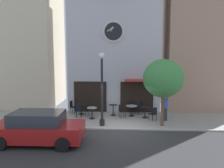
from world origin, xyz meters
TOP-DOWN VIEW (x-y plane):
  - ground_plane at (0.00, -1.32)m, footprint 24.09×11.13m
  - clock_building at (-0.61, 5.57)m, footprint 7.01×4.07m
  - neighbor_building_left at (-8.51, 6.70)m, footprint 5.97×4.96m
  - neighbor_building_right at (6.49, 6.21)m, footprint 6.00×3.99m
  - street_lamp at (-1.15, 0.80)m, footprint 0.36×0.36m
  - street_tree at (2.48, 0.91)m, footprint 2.40×2.16m
  - cafe_table_center_right at (-2.88, 3.33)m, footprint 0.76×0.76m
  - cafe_table_leftmost at (-1.97, 2.25)m, footprint 0.66×0.66m
  - cafe_table_near_door at (-0.58, 3.15)m, footprint 0.60×0.60m
  - cafe_table_rightmost at (0.71, 3.04)m, footprint 0.80×0.80m
  - cafe_table_near_curb at (1.62, 2.64)m, footprint 0.71×0.71m
  - cafe_chair_curbside at (-2.23, 2.84)m, footprint 0.53×0.53m
  - cafe_chair_facing_street at (0.74, 3.87)m, footprint 0.48×0.48m
  - cafe_chair_corner at (2.10, 1.92)m, footprint 0.56×0.56m
  - cafe_chair_near_tree at (-0.00, 2.54)m, footprint 0.52×0.52m
  - cafe_chair_left_end at (-3.64, 3.71)m, footprint 0.49×0.49m
  - cafe_chair_right_end at (-2.93, 2.49)m, footprint 0.44×0.44m
  - cafe_chair_by_entrance at (1.36, 3.60)m, footprint 0.54×0.54m
  - pedestrian_blue at (2.88, 2.03)m, footprint 0.43×0.43m
  - parked_car_red at (-3.96, -2.14)m, footprint 4.32×2.05m

SIDE VIEW (x-z plane):
  - ground_plane at x=0.00m, z-range -0.09..0.04m
  - cafe_table_near_door at x=-0.58m, z-range 0.11..0.89m
  - cafe_table_leftmost at x=-1.97m, z-range 0.14..0.91m
  - cafe_chair_curbside at x=-2.23m, z-range 0.08..0.98m
  - cafe_chair_facing_street at x=0.74m, z-range 0.08..0.98m
  - cafe_chair_corner at x=2.10m, z-range 0.08..0.98m
  - cafe_chair_near_tree at x=0.00m, z-range 0.08..0.98m
  - cafe_chair_left_end at x=-3.64m, z-range 0.08..0.98m
  - cafe_chair_right_end at x=-2.93m, z-range 0.08..0.98m
  - cafe_chair_by_entrance at x=1.36m, z-range 0.08..0.98m
  - cafe_table_near_curb at x=1.62m, z-range 0.16..0.91m
  - cafe_table_center_right at x=-2.88m, z-range 0.18..0.93m
  - cafe_table_rightmost at x=0.71m, z-range 0.18..0.93m
  - parked_car_red at x=-3.96m, z-range -0.01..1.54m
  - pedestrian_blue at x=2.88m, z-range 0.03..1.70m
  - street_lamp at x=-1.15m, z-range 0.03..4.43m
  - street_tree at x=2.48m, z-range 0.86..4.89m
  - neighbor_building_left at x=-8.51m, z-range 0.00..11.73m
  - clock_building at x=-0.61m, z-range 0.16..11.69m
  - neighbor_building_right at x=6.49m, z-range 0.00..15.65m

